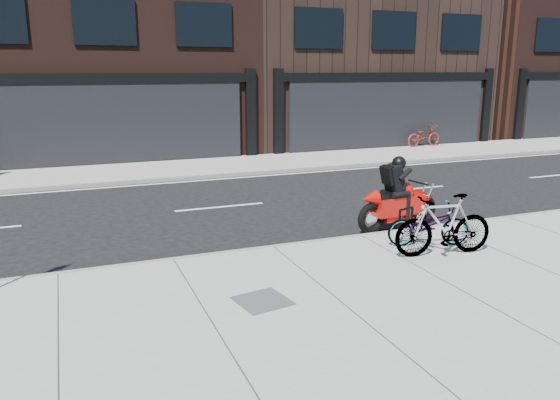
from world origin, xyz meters
name	(u,v)px	position (x,y,z in m)	size (l,w,h in m)	color
ground	(243,227)	(0.00, 0.00, 0.00)	(120.00, 120.00, 0.00)	black
sidewalk_near	(346,310)	(0.00, -5.00, 0.07)	(60.00, 6.00, 0.13)	gray
sidewalk_far	(177,169)	(0.00, 7.75, 0.07)	(60.00, 3.50, 0.13)	gray
building_mideast	(340,15)	(10.00, 14.50, 6.25)	(12.00, 10.00, 12.50)	black
building_east	(521,18)	(22.00, 14.50, 6.50)	(10.00, 10.00, 13.00)	black
bike_rack	(406,222)	(2.59, -2.71, 0.56)	(0.42, 0.16, 0.73)	black
bicycle_front	(428,225)	(2.90, -3.03, 0.56)	(0.57, 1.64, 0.86)	gray
bicycle_rear	(444,225)	(2.80, -3.61, 0.72)	(0.55, 1.96, 1.18)	gray
motorcycle	(402,199)	(3.36, -1.42, 0.69)	(2.27, 0.68, 1.70)	black
bicycle_far	(424,136)	(11.56, 9.00, 0.61)	(0.64, 1.83, 0.96)	maroon
utility_grate	(263,301)	(-1.10, -4.37, 0.14)	(0.75, 0.75, 0.01)	#47484A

